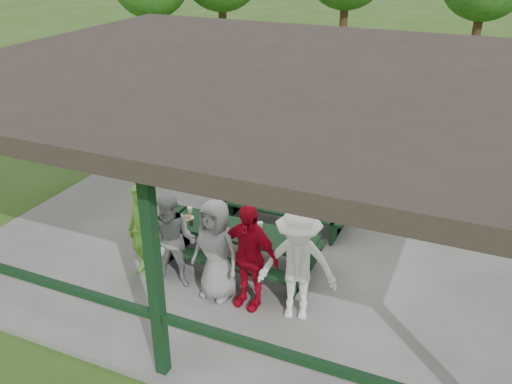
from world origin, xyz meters
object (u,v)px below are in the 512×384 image
at_px(spectator_grey, 361,177).
at_px(pickup_truck, 384,80).
at_px(contestant_grey_mid, 216,250).
at_px(picnic_table_far, 289,197).
at_px(spectator_blue, 246,141).
at_px(farm_trailer, 294,82).
at_px(contestant_green, 143,232).
at_px(contestant_white_fedora, 298,265).
at_px(contestant_red, 248,256).
at_px(picnic_table_near, 237,243).
at_px(contestant_grey_left, 172,242).
at_px(spectator_lblue, 281,157).

height_order(spectator_grey, pickup_truck, spectator_grey).
height_order(contestant_grey_mid, pickup_truck, contestant_grey_mid).
bearing_deg(picnic_table_far, pickup_truck, 90.04).
bearing_deg(spectator_blue, farm_trailer, -102.57).
bearing_deg(contestant_green, contestant_white_fedora, 13.20).
bearing_deg(contestant_grey_mid, pickup_truck, 97.83).
height_order(picnic_table_far, contestant_red, contestant_red).
height_order(picnic_table_near, contestant_grey_mid, contestant_grey_mid).
bearing_deg(contestant_green, spectator_grey, 66.23).
relative_size(contestant_red, spectator_blue, 0.88).
relative_size(picnic_table_far, contestant_green, 1.53).
xyz_separation_m(contestant_green, pickup_truck, (1.48, 11.87, -0.11)).
height_order(contestant_green, spectator_grey, contestant_green).
bearing_deg(contestant_grey_left, farm_trailer, 86.49).
height_order(picnic_table_near, contestant_white_fedora, contestant_white_fedora).
height_order(contestant_grey_left, spectator_blue, spectator_blue).
xyz_separation_m(contestant_grey_mid, contestant_red, (0.53, 0.01, 0.03)).
height_order(picnic_table_near, pickup_truck, pickup_truck).
bearing_deg(farm_trailer, contestant_green, -70.30).
distance_m(picnic_table_far, contestant_white_fedora, 3.09).
relative_size(spectator_blue, farm_trailer, 0.49).
relative_size(contestant_red, farm_trailer, 0.43).
bearing_deg(spectator_grey, contestant_red, 88.98).
xyz_separation_m(picnic_table_far, spectator_grey, (1.24, 0.78, 0.34)).
xyz_separation_m(picnic_table_far, pickup_truck, (-0.01, 9.05, 0.25)).
distance_m(contestant_green, spectator_grey, 4.51).
relative_size(contestant_green, contestant_grey_mid, 0.99).
relative_size(contestant_green, contestant_red, 0.96).
bearing_deg(contestant_grey_left, contestant_white_fedora, -12.17).
distance_m(contestant_green, spectator_lblue, 3.92).
height_order(contestant_grey_left, contestant_grey_mid, contestant_grey_mid).
height_order(contestant_green, farm_trailer, contestant_green).
height_order(spectator_lblue, farm_trailer, spectator_lblue).
bearing_deg(pickup_truck, picnic_table_far, 173.60).
relative_size(contestant_grey_left, farm_trailer, 0.41).
bearing_deg(pickup_truck, contestant_green, 166.47).
xyz_separation_m(picnic_table_near, spectator_grey, (1.42, 2.78, 0.33)).
xyz_separation_m(picnic_table_near, contestant_grey_left, (-0.71, -0.87, 0.34)).
xyz_separation_m(spectator_lblue, spectator_grey, (1.79, -0.20, -0.06)).
relative_size(contestant_grey_mid, spectator_blue, 0.85).
bearing_deg(farm_trailer, contestant_red, -60.80).
distance_m(picnic_table_far, spectator_lblue, 1.20).
bearing_deg(contestant_red, spectator_blue, 122.53).
bearing_deg(spectator_blue, picnic_table_near, 88.74).
height_order(picnic_table_far, farm_trailer, farm_trailer).
bearing_deg(spectator_grey, contestant_white_fedora, 101.06).
relative_size(contestant_white_fedora, farm_trailer, 0.46).
distance_m(spectator_lblue, spectator_blue, 1.03).
relative_size(contestant_green, spectator_blue, 0.84).
xyz_separation_m(picnic_table_near, contestant_grey_mid, (0.05, -0.85, 0.36)).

